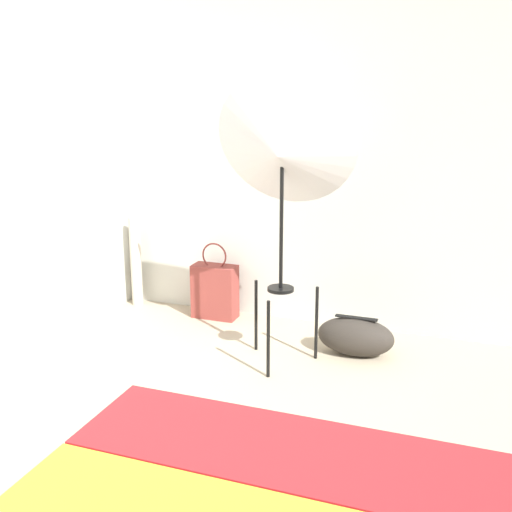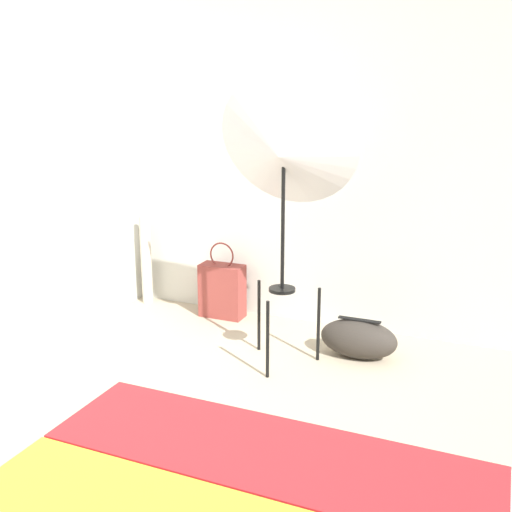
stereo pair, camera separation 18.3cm
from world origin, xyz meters
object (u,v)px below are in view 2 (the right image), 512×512
(photo_umbrella, at_px, (284,151))
(duffel_bag, at_px, (359,339))
(tote_bag, at_px, (222,290))
(paper_roll, at_px, (146,260))

(photo_umbrella, distance_m, duffel_bag, 1.24)
(tote_bag, distance_m, paper_roll, 0.69)
(duffel_bag, bearing_deg, photo_umbrella, -149.15)
(photo_umbrella, relative_size, duffel_bag, 3.55)
(photo_umbrella, distance_m, paper_roll, 1.74)
(tote_bag, height_order, duffel_bag, tote_bag)
(photo_umbrella, relative_size, tote_bag, 3.03)
(tote_bag, bearing_deg, photo_umbrella, -39.75)
(photo_umbrella, xyz_separation_m, paper_roll, (-1.34, 0.61, -0.92))
(tote_bag, bearing_deg, duffel_bag, -16.03)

